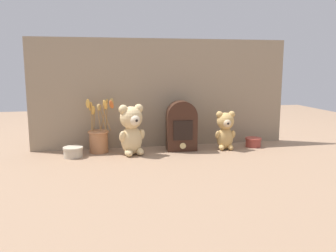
# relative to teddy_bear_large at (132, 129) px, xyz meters

# --- Properties ---
(ground_plane) EXTENTS (4.00, 4.00, 0.00)m
(ground_plane) POSITION_rel_teddy_bear_large_xyz_m (0.20, 0.01, -0.14)
(ground_plane) COLOR #8E7056
(backdrop_wall) EXTENTS (1.48, 0.02, 0.62)m
(backdrop_wall) POSITION_rel_teddy_bear_large_xyz_m (0.20, 0.18, 0.17)
(backdrop_wall) COLOR gray
(backdrop_wall) RESTS_ON ground
(teddy_bear_large) EXTENTS (0.15, 0.14, 0.27)m
(teddy_bear_large) POSITION_rel_teddy_bear_large_xyz_m (0.00, 0.00, 0.00)
(teddy_bear_large) COLOR #DBBC84
(teddy_bear_large) RESTS_ON ground
(teddy_bear_medium) EXTENTS (0.12, 0.11, 0.22)m
(teddy_bear_medium) POSITION_rel_teddy_bear_large_xyz_m (0.53, 0.02, -0.03)
(teddy_bear_medium) COLOR tan
(teddy_bear_medium) RESTS_ON ground
(flower_vase) EXTENTS (0.15, 0.14, 0.30)m
(flower_vase) POSITION_rel_teddy_bear_large_xyz_m (-0.17, 0.09, -0.05)
(flower_vase) COLOR #AD7047
(flower_vase) RESTS_ON ground
(vintage_radio) EXTENTS (0.17, 0.11, 0.28)m
(vintage_radio) POSITION_rel_teddy_bear_large_xyz_m (0.28, 0.05, 0.00)
(vintage_radio) COLOR #381E14
(vintage_radio) RESTS_ON ground
(decorative_tin_tall) EXTENTS (0.09, 0.09, 0.05)m
(decorative_tin_tall) POSITION_rel_teddy_bear_large_xyz_m (0.71, 0.05, -0.11)
(decorative_tin_tall) COLOR #993D33
(decorative_tin_tall) RESTS_ON ground
(decorative_tin_short) EXTENTS (0.10, 0.10, 0.05)m
(decorative_tin_short) POSITION_rel_teddy_bear_large_xyz_m (-0.30, 0.01, -0.11)
(decorative_tin_short) COLOR beige
(decorative_tin_short) RESTS_ON ground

